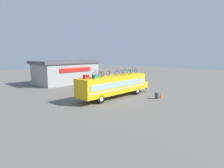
{
  "coord_description": "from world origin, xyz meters",
  "views": [
    {
      "loc": [
        -18.4,
        -17.06,
        5.7
      ],
      "look_at": [
        -0.31,
        0.0,
        1.86
      ],
      "focal_mm": 30.66,
      "sensor_mm": 36.0,
      "label": 1
    }
  ],
  "objects_px": {
    "rooftop_bicycle_2": "(105,73)",
    "traffic_cone": "(161,96)",
    "luggage_bag_1": "(86,77)",
    "rooftop_bicycle_4": "(127,72)",
    "rooftop_bicycle_5": "(134,71)",
    "bus": "(115,84)",
    "luggage_bag_2": "(95,76)",
    "rooftop_bicycle_1": "(97,74)",
    "trash_bin": "(157,96)",
    "rooftop_bicycle_3": "(119,73)"
  },
  "relations": [
    {
      "from": "rooftop_bicycle_2",
      "to": "traffic_cone",
      "type": "xyz_separation_m",
      "value": [
        5.36,
        -5.11,
        -3.03
      ]
    },
    {
      "from": "luggage_bag_1",
      "to": "rooftop_bicycle_4",
      "type": "height_order",
      "value": "rooftop_bicycle_4"
    },
    {
      "from": "rooftop_bicycle_2",
      "to": "rooftop_bicycle_5",
      "type": "distance_m",
      "value": 5.44
    },
    {
      "from": "luggage_bag_1",
      "to": "traffic_cone",
      "type": "height_order",
      "value": "luggage_bag_1"
    },
    {
      "from": "bus",
      "to": "rooftop_bicycle_5",
      "type": "distance_m",
      "value": 4.41
    },
    {
      "from": "luggage_bag_2",
      "to": "rooftop_bicycle_4",
      "type": "bearing_deg",
      "value": 1.1
    },
    {
      "from": "rooftop_bicycle_1",
      "to": "rooftop_bicycle_2",
      "type": "xyz_separation_m",
      "value": [
        1.77,
        0.39,
        -0.02
      ]
    },
    {
      "from": "rooftop_bicycle_5",
      "to": "luggage_bag_2",
      "type": "bearing_deg",
      "value": -177.93
    },
    {
      "from": "rooftop_bicycle_1",
      "to": "rooftop_bicycle_4",
      "type": "distance_m",
      "value": 5.4
    },
    {
      "from": "luggage_bag_1",
      "to": "trash_bin",
      "type": "height_order",
      "value": "luggage_bag_1"
    },
    {
      "from": "rooftop_bicycle_3",
      "to": "rooftop_bicycle_5",
      "type": "bearing_deg",
      "value": 4.84
    },
    {
      "from": "luggage_bag_1",
      "to": "rooftop_bicycle_1",
      "type": "relative_size",
      "value": 0.41
    },
    {
      "from": "rooftop_bicycle_1",
      "to": "rooftop_bicycle_3",
      "type": "bearing_deg",
      "value": -6.44
    },
    {
      "from": "luggage_bag_1",
      "to": "rooftop_bicycle_3",
      "type": "distance_m",
      "value": 5.13
    },
    {
      "from": "traffic_cone",
      "to": "rooftop_bicycle_2",
      "type": "bearing_deg",
      "value": 136.33
    },
    {
      "from": "bus",
      "to": "rooftop_bicycle_2",
      "type": "height_order",
      "value": "rooftop_bicycle_2"
    },
    {
      "from": "rooftop_bicycle_1",
      "to": "trash_bin",
      "type": "relative_size",
      "value": 2.13
    },
    {
      "from": "rooftop_bicycle_4",
      "to": "luggage_bag_1",
      "type": "bearing_deg",
      "value": 176.29
    },
    {
      "from": "rooftop_bicycle_2",
      "to": "traffic_cone",
      "type": "bearing_deg",
      "value": -43.67
    },
    {
      "from": "bus",
      "to": "rooftop_bicycle_5",
      "type": "bearing_deg",
      "value": -0.72
    },
    {
      "from": "traffic_cone",
      "to": "luggage_bag_2",
      "type": "bearing_deg",
      "value": 150.9
    },
    {
      "from": "rooftop_bicycle_4",
      "to": "rooftop_bicycle_5",
      "type": "xyz_separation_m",
      "value": [
        1.79,
        0.17,
        -0.01
      ]
    },
    {
      "from": "rooftop_bicycle_5",
      "to": "traffic_cone",
      "type": "xyz_separation_m",
      "value": [
        -0.06,
        -4.64,
        -3.05
      ]
    },
    {
      "from": "rooftop_bicycle_1",
      "to": "bus",
      "type": "bearing_deg",
      "value": -0.69
    },
    {
      "from": "rooftop_bicycle_4",
      "to": "trash_bin",
      "type": "bearing_deg",
      "value": -79.78
    },
    {
      "from": "luggage_bag_2",
      "to": "trash_bin",
      "type": "distance_m",
      "value": 8.55
    },
    {
      "from": "luggage_bag_2",
      "to": "rooftop_bicycle_2",
      "type": "xyz_separation_m",
      "value": [
        2.46,
        0.76,
        0.14
      ]
    },
    {
      "from": "luggage_bag_1",
      "to": "rooftop_bicycle_1",
      "type": "distance_m",
      "value": 1.59
    },
    {
      "from": "rooftop_bicycle_2",
      "to": "rooftop_bicycle_4",
      "type": "height_order",
      "value": "rooftop_bicycle_4"
    },
    {
      "from": "trash_bin",
      "to": "traffic_cone",
      "type": "distance_m",
      "value": 0.95
    },
    {
      "from": "rooftop_bicycle_2",
      "to": "rooftop_bicycle_4",
      "type": "distance_m",
      "value": 3.68
    },
    {
      "from": "rooftop_bicycle_1",
      "to": "rooftop_bicycle_5",
      "type": "bearing_deg",
      "value": -0.71
    },
    {
      "from": "rooftop_bicycle_2",
      "to": "rooftop_bicycle_3",
      "type": "xyz_separation_m",
      "value": [
        1.76,
        -0.78,
        0.02
      ]
    },
    {
      "from": "rooftop_bicycle_3",
      "to": "rooftop_bicycle_4",
      "type": "height_order",
      "value": "rooftop_bicycle_4"
    },
    {
      "from": "trash_bin",
      "to": "rooftop_bicycle_4",
      "type": "bearing_deg",
      "value": 100.22
    },
    {
      "from": "traffic_cone",
      "to": "rooftop_bicycle_5",
      "type": "bearing_deg",
      "value": 89.25
    },
    {
      "from": "luggage_bag_2",
      "to": "traffic_cone",
      "type": "distance_m",
      "value": 9.41
    },
    {
      "from": "luggage_bag_2",
      "to": "rooftop_bicycle_1",
      "type": "distance_m",
      "value": 0.8
    },
    {
      "from": "rooftop_bicycle_2",
      "to": "rooftop_bicycle_3",
      "type": "bearing_deg",
      "value": -24.04
    },
    {
      "from": "rooftop_bicycle_2",
      "to": "rooftop_bicycle_4",
      "type": "relative_size",
      "value": 1.01
    },
    {
      "from": "rooftop_bicycle_3",
      "to": "traffic_cone",
      "type": "xyz_separation_m",
      "value": [
        3.6,
        -4.33,
        -3.05
      ]
    },
    {
      "from": "luggage_bag_1",
      "to": "bus",
      "type": "bearing_deg",
      "value": -2.87
    },
    {
      "from": "rooftop_bicycle_2",
      "to": "trash_bin",
      "type": "bearing_deg",
      "value": -48.62
    },
    {
      "from": "rooftop_bicycle_1",
      "to": "trash_bin",
      "type": "distance_m",
      "value": 8.26
    },
    {
      "from": "bus",
      "to": "rooftop_bicycle_1",
      "type": "bearing_deg",
      "value": 179.31
    },
    {
      "from": "luggage_bag_2",
      "to": "trash_bin",
      "type": "bearing_deg",
      "value": -31.72
    },
    {
      "from": "luggage_bag_2",
      "to": "luggage_bag_1",
      "type": "bearing_deg",
      "value": 146.95
    },
    {
      "from": "luggage_bag_1",
      "to": "traffic_cone",
      "type": "bearing_deg",
      "value": -29.52
    },
    {
      "from": "rooftop_bicycle_5",
      "to": "trash_bin",
      "type": "height_order",
      "value": "rooftop_bicycle_5"
    },
    {
      "from": "luggage_bag_2",
      "to": "rooftop_bicycle_3",
      "type": "relative_size",
      "value": 0.33
    }
  ]
}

